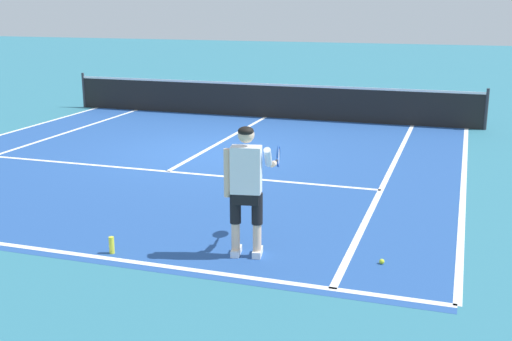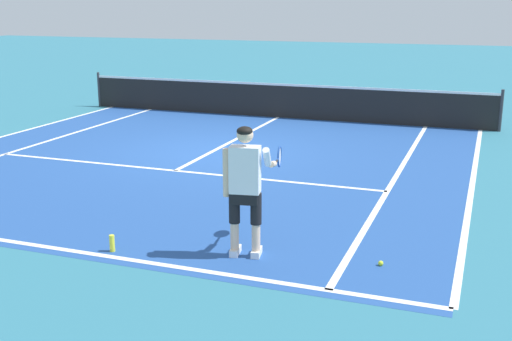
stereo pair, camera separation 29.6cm
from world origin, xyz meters
TOP-DOWN VIEW (x-y plane):
  - ground_plane at (0.00, 0.00)m, footprint 80.00×80.00m
  - court_inner_surface at (0.00, -0.64)m, footprint 10.98×11.02m
  - line_baseline at (0.00, -5.95)m, footprint 10.98×0.10m
  - line_service at (0.00, -1.73)m, footprint 8.23×0.10m
  - line_centre_service at (0.00, 1.47)m, footprint 0.10×6.40m
  - line_singles_left at (-4.12, -0.64)m, footprint 0.10×10.62m
  - line_singles_right at (4.12, -0.64)m, footprint 0.10×10.62m
  - line_doubles_right at (5.49, -0.64)m, footprint 0.10×10.62m
  - tennis_net at (0.00, 4.67)m, footprint 11.96×0.08m
  - tennis_player at (2.86, -5.28)m, footprint 0.59×1.19m
  - tennis_ball_near_feet at (4.56, -5.02)m, footprint 0.07×0.07m
  - water_bottle at (1.15, -5.77)m, footprint 0.07×0.07m

SIDE VIEW (x-z plane):
  - ground_plane at x=0.00m, z-range 0.00..0.00m
  - court_inner_surface at x=0.00m, z-range 0.00..0.00m
  - line_baseline at x=0.00m, z-range 0.00..0.01m
  - line_service at x=0.00m, z-range 0.00..0.01m
  - line_centre_service at x=0.00m, z-range 0.00..0.01m
  - line_singles_left at x=-4.12m, z-range 0.00..0.01m
  - line_singles_right at x=4.12m, z-range 0.00..0.01m
  - line_doubles_right at x=5.49m, z-range 0.00..0.01m
  - tennis_ball_near_feet at x=4.56m, z-range 0.00..0.07m
  - water_bottle at x=1.15m, z-range 0.00..0.23m
  - tennis_net at x=0.00m, z-range -0.04..1.03m
  - tennis_player at x=2.86m, z-range 0.13..1.85m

